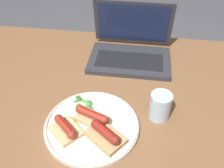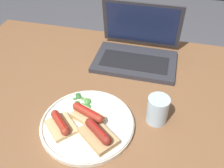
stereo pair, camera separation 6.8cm
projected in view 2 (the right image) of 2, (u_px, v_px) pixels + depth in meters
name	position (u px, v px, depth m)	size (l,w,h in m)	color
desk	(90.00, 106.00, 0.94)	(1.19, 0.88, 0.77)	brown
laptop	(137.00, 51.00, 1.03)	(0.33, 0.25, 0.22)	#2D2D33
plate	(87.00, 123.00, 0.77)	(0.29, 0.29, 0.02)	silver
sausage_toast_left	(88.00, 114.00, 0.77)	(0.11, 0.09, 0.04)	tan
sausage_toast_middle	(98.00, 134.00, 0.71)	(0.13, 0.12, 0.05)	tan
sausage_toast_right	(61.00, 124.00, 0.74)	(0.12, 0.11, 0.04)	tan
salad_pile	(84.00, 101.00, 0.83)	(0.08, 0.07, 0.01)	#4C8E3D
drinking_glass	(158.00, 110.00, 0.77)	(0.07, 0.07, 0.09)	silver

